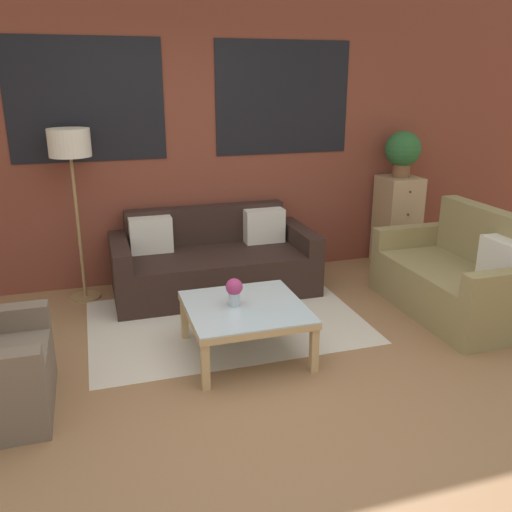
% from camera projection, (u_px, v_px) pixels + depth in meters
% --- Properties ---
extents(ground_plane, '(16.00, 16.00, 0.00)m').
position_uv_depth(ground_plane, '(267.00, 397.00, 3.56)').
color(ground_plane, '#8E6642').
extents(wall_back_brick, '(8.40, 0.09, 2.80)m').
position_uv_depth(wall_back_brick, '(191.00, 140.00, 5.33)').
color(wall_back_brick, brown).
rests_on(wall_back_brick, ground_plane).
extents(rug, '(2.30, 1.58, 0.00)m').
position_uv_depth(rug, '(226.00, 321.00, 4.66)').
color(rug, beige).
rests_on(rug, ground_plane).
extents(couch_dark, '(1.92, 0.88, 0.78)m').
position_uv_depth(couch_dark, '(213.00, 263.00, 5.27)').
color(couch_dark, black).
rests_on(couch_dark, ground_plane).
extents(settee_vintage, '(0.80, 1.47, 0.92)m').
position_uv_depth(settee_vintage, '(458.00, 279.00, 4.77)').
color(settee_vintage, olive).
rests_on(settee_vintage, ground_plane).
extents(coffee_table, '(0.86, 0.86, 0.40)m').
position_uv_depth(coffee_table, '(245.00, 313.00, 4.02)').
color(coffee_table, silver).
rests_on(coffee_table, ground_plane).
extents(floor_lamp, '(0.36, 0.36, 1.58)m').
position_uv_depth(floor_lamp, '(70.00, 153.00, 4.74)').
color(floor_lamp, olive).
rests_on(floor_lamp, ground_plane).
extents(drawer_cabinet, '(0.40, 0.43, 0.98)m').
position_uv_depth(drawer_cabinet, '(397.00, 221.00, 5.99)').
color(drawer_cabinet, tan).
rests_on(drawer_cabinet, ground_plane).
extents(potted_plant, '(0.38, 0.38, 0.49)m').
position_uv_depth(potted_plant, '(403.00, 151.00, 5.75)').
color(potted_plant, brown).
rests_on(potted_plant, drawer_cabinet).
extents(flower_vase, '(0.13, 0.13, 0.21)m').
position_uv_depth(flower_vase, '(234.00, 290.00, 3.96)').
color(flower_vase, '#ADBCC6').
rests_on(flower_vase, coffee_table).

